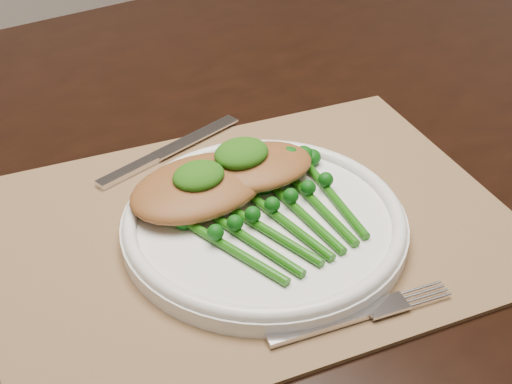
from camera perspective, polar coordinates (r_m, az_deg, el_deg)
dining_table at (r=1.09m, az=-1.49°, el=-12.14°), size 1.67×1.02×0.75m
placemat at (r=0.70m, az=-0.31°, el=-2.86°), size 0.58×0.48×0.00m
dinner_plate at (r=0.68m, az=0.67°, el=-2.42°), size 0.27×0.27×0.02m
knife at (r=0.80m, az=-7.89°, el=2.85°), size 0.20×0.04×0.01m
fork at (r=0.61m, az=9.27°, el=-9.32°), size 0.17×0.06×0.01m
chicken_fillet_left at (r=0.70m, az=-4.56°, el=0.42°), size 0.15×0.10×0.03m
chicken_fillet_right at (r=0.72m, az=0.05°, el=2.06°), size 0.13×0.11×0.02m
pesto_dollop_left at (r=0.69m, az=-4.62°, el=1.32°), size 0.05×0.04×0.02m
pesto_dollop_right at (r=0.71m, az=-1.18°, el=3.12°), size 0.06×0.05×0.02m
broccolini_bundle at (r=0.67m, az=2.35°, el=-2.42°), size 0.15×0.17×0.04m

